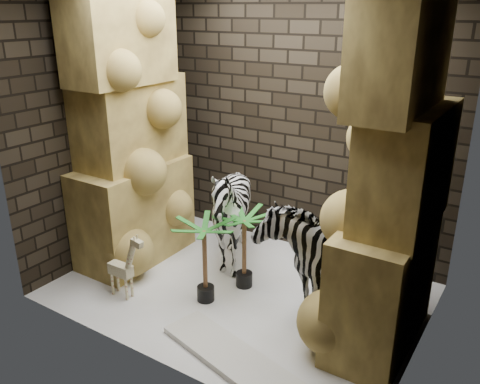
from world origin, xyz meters
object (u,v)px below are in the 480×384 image
Objects in this scene: surfboard at (240,363)px; zebra_right at (318,234)px; palm_back at (205,262)px; zebra_left at (230,220)px; giraffe_toy at (120,262)px; palm_front at (244,250)px.

zebra_right is at bearing 98.81° from surfboard.
zebra_right is at bearing 32.39° from palm_back.
palm_back reaches higher than surfboard.
zebra_left reaches higher than giraffe_toy.
surfboard is (-0.11, -1.19, -0.69)m from zebra_right.
palm_back is at bearing -148.14° from zebra_right.
zebra_left reaches higher than palm_back.
palm_back is (0.16, -0.68, -0.15)m from zebra_left.
zebra_right is 1.11m from palm_back.
palm_front is (0.92, 0.81, 0.04)m from giraffe_toy.
surfboard is at bearing -36.87° from zebra_left.
giraffe_toy is 1.23m from palm_front.
palm_back is (-0.17, -0.43, 0.01)m from palm_front.
surfboard is at bearing -37.89° from palm_back.
zebra_right reaches higher than surfboard.
zebra_right is 1.69× the size of palm_back.
zebra_right is at bearing 10.83° from zebra_left.
palm_front is at bearing 41.28° from giraffe_toy.
zebra_right reaches higher than giraffe_toy.
giraffe_toy is 0.89× the size of palm_front.
giraffe_toy is 0.88× the size of palm_back.
palm_front reaches higher than surfboard.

